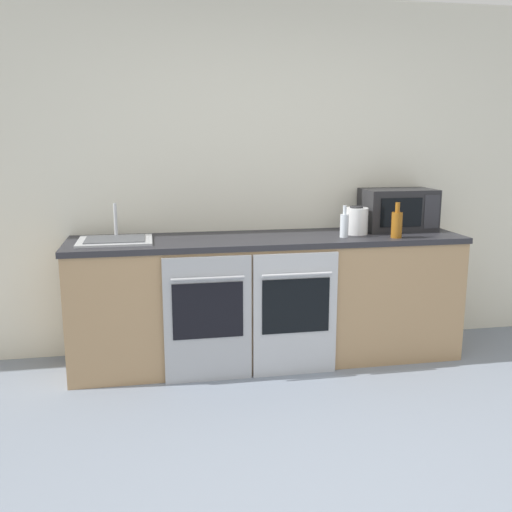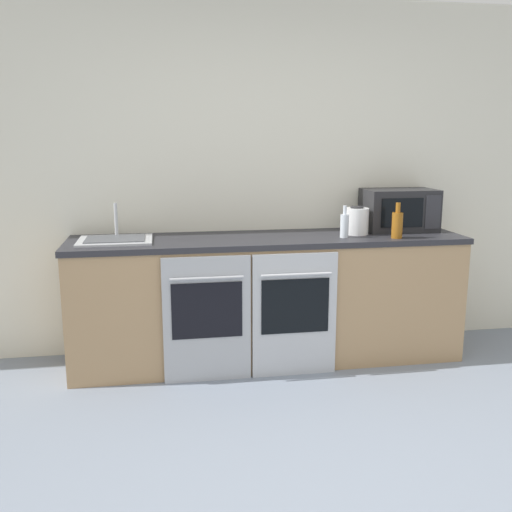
% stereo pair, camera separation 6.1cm
% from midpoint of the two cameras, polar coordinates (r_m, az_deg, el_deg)
% --- Properties ---
extents(wall_back, '(10.00, 0.06, 2.60)m').
position_cam_midpoint_polar(wall_back, '(4.35, -0.10, 7.72)').
color(wall_back, silver).
rests_on(wall_back, ground_plane).
extents(counter_back, '(2.81, 0.65, 0.91)m').
position_cam_midpoint_polar(counter_back, '(4.16, 0.77, -4.26)').
color(counter_back, tan).
rests_on(counter_back, ground_plane).
extents(oven_left, '(0.58, 0.06, 0.85)m').
position_cam_midpoint_polar(oven_left, '(3.79, -5.29, -6.28)').
color(oven_left, '#A8AAAF').
rests_on(oven_left, ground_plane).
extents(oven_right, '(0.58, 0.06, 0.85)m').
position_cam_midpoint_polar(oven_right, '(3.89, 3.49, -5.80)').
color(oven_right, '#B7BABF').
rests_on(oven_right, ground_plane).
extents(microwave, '(0.53, 0.34, 0.31)m').
position_cam_midpoint_polar(microwave, '(4.47, 13.62, 4.53)').
color(microwave, '#232326').
rests_on(microwave, counter_back).
extents(bottle_clear, '(0.06, 0.06, 0.23)m').
position_cam_midpoint_polar(bottle_clear, '(4.07, 8.40, 3.10)').
color(bottle_clear, silver).
rests_on(bottle_clear, counter_back).
extents(bottle_amber, '(0.08, 0.08, 0.25)m').
position_cam_midpoint_polar(bottle_amber, '(4.12, 13.49, 3.13)').
color(bottle_amber, '#8C5114').
rests_on(bottle_amber, counter_back).
extents(kettle, '(0.17, 0.17, 0.20)m').
position_cam_midpoint_polar(kettle, '(4.23, 9.56, 3.50)').
color(kettle, white).
rests_on(kettle, counter_back).
extents(sink, '(0.49, 0.41, 0.24)m').
position_cam_midpoint_polar(sink, '(3.99, -14.33, 1.60)').
color(sink, '#B7BABF').
rests_on(sink, counter_back).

